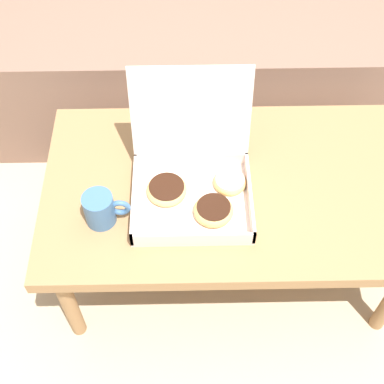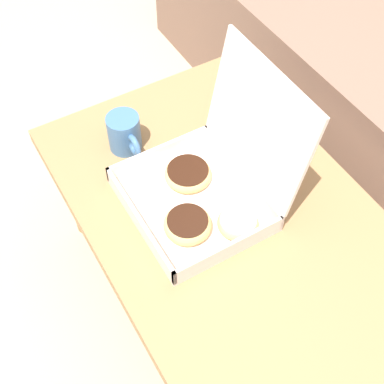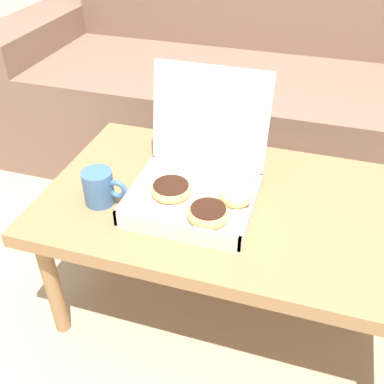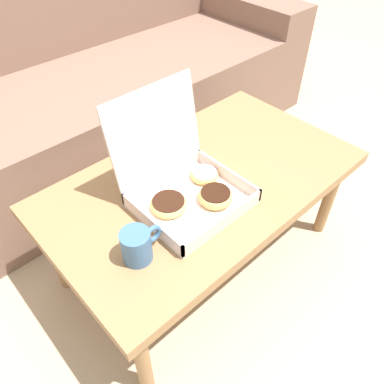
{
  "view_description": "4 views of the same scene",
  "coord_description": "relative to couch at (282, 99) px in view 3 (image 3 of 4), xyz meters",
  "views": [
    {
      "loc": [
        -0.13,
        -0.99,
        1.59
      ],
      "look_at": [
        -0.11,
        -0.15,
        0.46
      ],
      "focal_mm": 50.0,
      "sensor_mm": 36.0,
      "label": 1
    },
    {
      "loc": [
        0.51,
        -0.51,
        1.39
      ],
      "look_at": [
        -0.11,
        -0.15,
        0.46
      ],
      "focal_mm": 50.0,
      "sensor_mm": 36.0,
      "label": 2
    },
    {
      "loc": [
        0.16,
        -1.03,
        1.14
      ],
      "look_at": [
        -0.11,
        -0.15,
        0.46
      ],
      "focal_mm": 42.0,
      "sensor_mm": 36.0,
      "label": 3
    },
    {
      "loc": [
        -0.65,
        -0.73,
        1.22
      ],
      "look_at": [
        -0.11,
        -0.15,
        0.46
      ],
      "focal_mm": 35.0,
      "sensor_mm": 36.0,
      "label": 4
    }
  ],
  "objects": [
    {
      "name": "coffee_mug",
      "position": [
        -0.35,
        -1.01,
        0.15
      ],
      "size": [
        0.12,
        0.08,
        0.09
      ],
      "color": "#3D6693",
      "rests_on": "coffee_table"
    },
    {
      "name": "coffee_table",
      "position": [
        0.0,
        -0.89,
        0.06
      ],
      "size": [
        1.05,
        0.61,
        0.41
      ],
      "color": "#997047",
      "rests_on": "ground_plane"
    },
    {
      "name": "pastry_box",
      "position": [
        -0.1,
        -0.92,
        0.16
      ],
      "size": [
        0.32,
        0.32,
        0.32
      ],
      "color": "silver",
      "rests_on": "coffee_table"
    },
    {
      "name": "ground_plane",
      "position": [
        0.0,
        -0.81,
        -0.31
      ],
      "size": [
        12.0,
        12.0,
        0.0
      ],
      "primitive_type": "plane",
      "color": "tan"
    },
    {
      "name": "couch",
      "position": [
        0.0,
        0.0,
        0.0
      ],
      "size": [
        2.5,
        0.83,
        0.89
      ],
      "color": "#7A5B4C",
      "rests_on": "ground_plane"
    }
  ]
}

